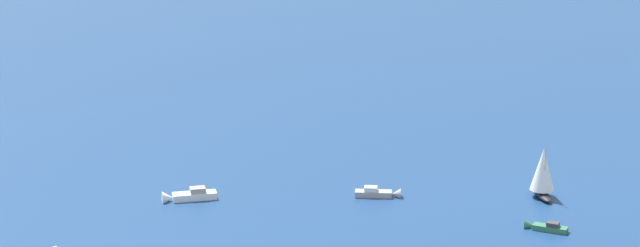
# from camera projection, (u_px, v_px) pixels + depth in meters

# --- Properties ---
(motorboat_far_port) EXTENTS (7.09, 5.64, 2.12)m
(motorboat_far_port) POSITION_uv_depth(u_px,v_px,m) (544.00, 227.00, 199.50)
(motorboat_far_port) COLOR #33704C
(motorboat_far_port) RESTS_ON ground_plane
(motorboat_inshore) EXTENTS (6.67, 8.15, 2.45)m
(motorboat_inshore) POSITION_uv_depth(u_px,v_px,m) (380.00, 193.00, 215.96)
(motorboat_inshore) COLOR #9E9993
(motorboat_inshore) RESTS_ON ground_plane
(sailboat_offshore) EXTENTS (8.42, 5.95, 10.57)m
(sailboat_offshore) POSITION_uv_depth(u_px,v_px,m) (543.00, 172.00, 214.75)
(sailboat_offshore) COLOR black
(sailboat_offshore) RESTS_ON ground_plane
(motorboat_mid_cluster) EXTENTS (5.53, 10.29, 2.90)m
(motorboat_mid_cluster) POSITION_uv_depth(u_px,v_px,m) (187.00, 196.00, 214.24)
(motorboat_mid_cluster) COLOR white
(motorboat_mid_cluster) RESTS_ON ground_plane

